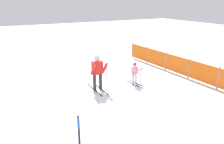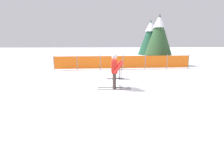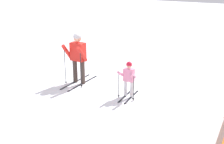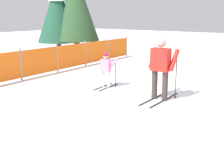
% 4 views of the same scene
% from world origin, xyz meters
% --- Properties ---
extents(ground_plane, '(60.00, 60.00, 0.00)m').
position_xyz_m(ground_plane, '(0.00, 0.00, 0.00)').
color(ground_plane, white).
extents(skier_adult, '(1.60, 0.71, 1.69)m').
position_xyz_m(skier_adult, '(0.10, -0.25, 1.01)').
color(skier_adult, black).
rests_on(skier_adult, ground_plane).
extents(skier_child, '(1.03, 0.53, 1.09)m').
position_xyz_m(skier_child, '(0.27, 1.68, 0.63)').
color(skier_child, black).
rests_on(skier_child, ground_plane).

